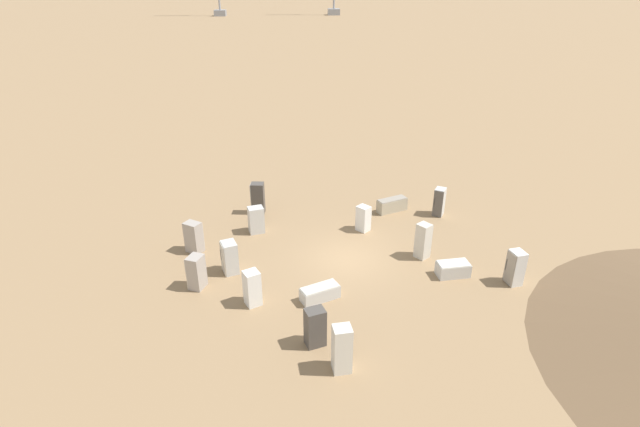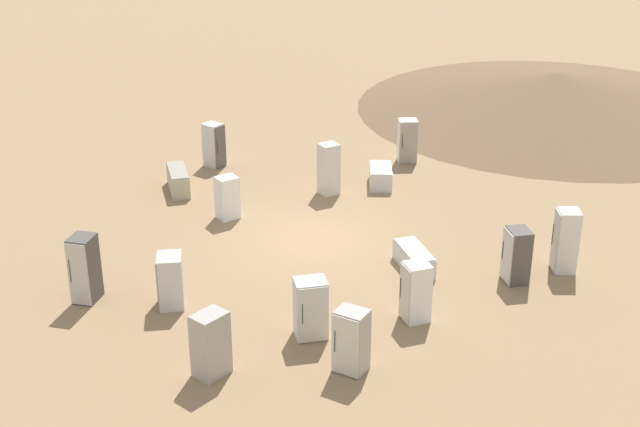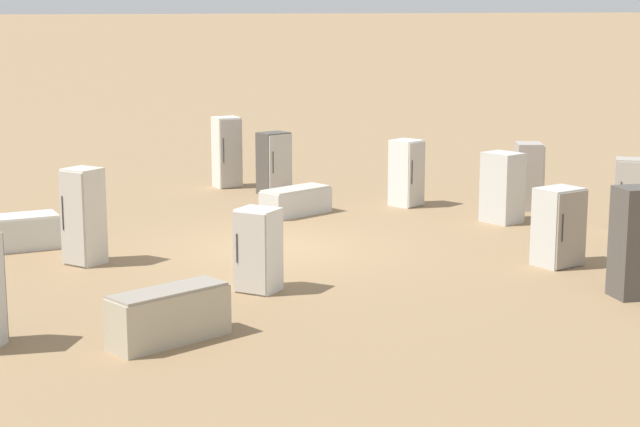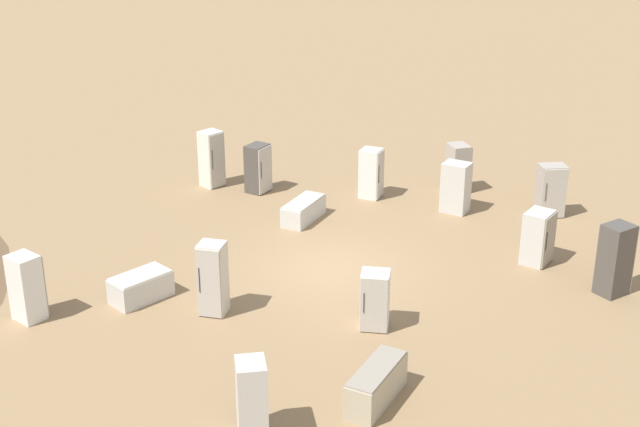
% 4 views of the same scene
% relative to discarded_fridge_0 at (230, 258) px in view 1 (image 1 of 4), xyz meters
% --- Properties ---
extents(ground_plane, '(1000.00, 1000.00, 0.00)m').
position_rel_discarded_fridge_0_xyz_m(ground_plane, '(-5.53, -0.86, -0.78)').
color(ground_plane, '#937551').
extents(discarded_fridge_0, '(0.90, 0.95, 1.56)m').
position_rel_discarded_fridge_0_xyz_m(discarded_fridge_0, '(0.00, 0.00, 0.00)').
color(discarded_fridge_0, silver).
rests_on(discarded_fridge_0, ground_plane).
extents(discarded_fridge_1, '(0.80, 0.66, 1.85)m').
position_rel_discarded_fridge_0_xyz_m(discarded_fridge_1, '(-0.91, -6.23, 0.14)').
color(discarded_fridge_1, '#4C4742').
rests_on(discarded_fridge_1, ground_plane).
extents(discarded_fridge_2, '(0.97, 0.92, 1.60)m').
position_rel_discarded_fridge_0_xyz_m(discarded_fridge_2, '(1.98, -2.01, 0.02)').
color(discarded_fridge_2, '#A89E93').
rests_on(discarded_fridge_2, ground_plane).
extents(discarded_fridge_3, '(0.93, 0.85, 1.46)m').
position_rel_discarded_fridge_0_xyz_m(discarded_fridge_3, '(-0.96, -3.90, -0.05)').
color(discarded_fridge_3, silver).
rests_on(discarded_fridge_3, ground_plane).
extents(discarded_fridge_4, '(0.87, 0.81, 1.57)m').
position_rel_discarded_fridge_0_xyz_m(discarded_fridge_4, '(-3.75, 5.15, 0.01)').
color(discarded_fridge_4, '#4C4742').
rests_on(discarded_fridge_4, ground_plane).
extents(discarded_fridge_5, '(1.55, 0.94, 0.67)m').
position_rel_discarded_fridge_0_xyz_m(discarded_fridge_5, '(-10.28, 0.78, -0.44)').
color(discarded_fridge_5, silver).
rests_on(discarded_fridge_5, ground_plane).
extents(discarded_fridge_6, '(0.84, 0.84, 1.80)m').
position_rel_discarded_fridge_0_xyz_m(discarded_fridge_6, '(-9.24, -0.92, 0.12)').
color(discarded_fridge_6, beige).
rests_on(discarded_fridge_6, ground_plane).
extents(discarded_fridge_7, '(0.81, 0.88, 1.62)m').
position_rel_discarded_fridge_0_xyz_m(discarded_fridge_7, '(-11.26, -5.50, 0.03)').
color(discarded_fridge_7, silver).
rests_on(discarded_fridge_7, ground_plane).
extents(discarded_fridge_8, '(0.72, 0.72, 1.86)m').
position_rel_discarded_fridge_0_xyz_m(discarded_fridge_8, '(-4.63, 6.53, 0.15)').
color(discarded_fridge_8, silver).
rests_on(discarded_fridge_8, ground_plane).
extents(discarded_fridge_9, '(1.89, 1.28, 0.79)m').
position_rel_discarded_fridge_0_xyz_m(discarded_fridge_9, '(-8.67, -6.10, -0.39)').
color(discarded_fridge_9, '#B2A88E').
rests_on(discarded_fridge_9, ground_plane).
extents(discarded_fridge_10, '(0.86, 0.87, 1.42)m').
position_rel_discarded_fridge_0_xyz_m(discarded_fridge_10, '(-6.71, -3.84, -0.07)').
color(discarded_fridge_10, white).
rests_on(discarded_fridge_10, ground_plane).
extents(discarded_fridge_11, '(1.81, 1.32, 0.62)m').
position_rel_discarded_fridge_0_xyz_m(discarded_fridge_11, '(-4.07, 2.32, -0.47)').
color(discarded_fridge_11, silver).
rests_on(discarded_fridge_11, ground_plane).
extents(discarded_fridge_12, '(0.84, 0.86, 1.59)m').
position_rel_discarded_fridge_0_xyz_m(discarded_fridge_12, '(-1.22, 2.51, 0.01)').
color(discarded_fridge_12, white).
rests_on(discarded_fridge_12, ground_plane).
extents(discarded_fridge_13, '(0.74, 0.79, 1.63)m').
position_rel_discarded_fridge_0_xyz_m(discarded_fridge_13, '(-12.81, 1.54, 0.04)').
color(discarded_fridge_13, white).
rests_on(discarded_fridge_13, ground_plane).
extents(discarded_fridge_14, '(0.83, 0.89, 1.57)m').
position_rel_discarded_fridge_0_xyz_m(discarded_fridge_14, '(1.33, 1.17, 0.01)').
color(discarded_fridge_14, '#A89E93').
rests_on(discarded_fridge_14, ground_plane).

